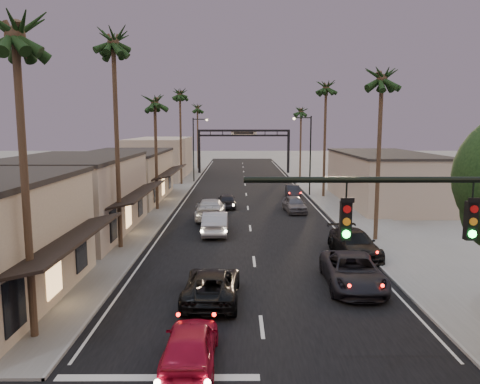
{
  "coord_description": "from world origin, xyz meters",
  "views": [
    {
      "loc": [
        -0.94,
        -7.66,
        7.96
      ],
      "look_at": [
        -0.79,
        30.53,
        2.5
      ],
      "focal_mm": 35.0,
      "sensor_mm": 36.0,
      "label": 1
    }
  ],
  "objects_px": {
    "arch": "(244,140)",
    "palm_la": "(14,22)",
    "streetlight_right": "(308,149)",
    "oncoming_silver": "(215,223)",
    "oncoming_pickup": "(212,285)",
    "palm_far": "(197,106)",
    "streetlight_left": "(195,144)",
    "oncoming_red": "(190,344)",
    "palm_rc": "(301,109)",
    "curbside_black": "(354,244)",
    "curbside_near": "(353,271)",
    "palm_lc": "(155,98)",
    "palm_ra": "(382,72)",
    "palm_rb": "(326,84)",
    "palm_lb": "(113,36)",
    "palm_ld": "(180,91)"
  },
  "relations": [
    {
      "from": "oncoming_red",
      "to": "palm_rc",
      "type": "bearing_deg",
      "value": -100.74
    },
    {
      "from": "palm_la",
      "to": "curbside_near",
      "type": "height_order",
      "value": "palm_la"
    },
    {
      "from": "palm_rc",
      "to": "oncoming_pickup",
      "type": "xyz_separation_m",
      "value": [
        -10.74,
        -51.15,
        -9.74
      ]
    },
    {
      "from": "streetlight_right",
      "to": "palm_rb",
      "type": "height_order",
      "value": "palm_rb"
    },
    {
      "from": "palm_far",
      "to": "oncoming_silver",
      "type": "relative_size",
      "value": 2.58
    },
    {
      "from": "palm_la",
      "to": "oncoming_silver",
      "type": "height_order",
      "value": "palm_la"
    },
    {
      "from": "palm_la",
      "to": "oncoming_red",
      "type": "xyz_separation_m",
      "value": [
        6.06,
        -2.0,
        -10.7
      ]
    },
    {
      "from": "palm_la",
      "to": "oncoming_silver",
      "type": "xyz_separation_m",
      "value": [
        5.98,
        17.11,
        -10.6
      ]
    },
    {
      "from": "palm_ld",
      "to": "curbside_near",
      "type": "bearing_deg",
      "value": -71.71
    },
    {
      "from": "oncoming_silver",
      "to": "curbside_near",
      "type": "bearing_deg",
      "value": 122.21
    },
    {
      "from": "streetlight_right",
      "to": "streetlight_left",
      "type": "relative_size",
      "value": 1.0
    },
    {
      "from": "palm_rc",
      "to": "palm_ld",
      "type": "bearing_deg",
      "value": -152.38
    },
    {
      "from": "oncoming_pickup",
      "to": "oncoming_silver",
      "type": "bearing_deg",
      "value": -86.36
    },
    {
      "from": "palm_la",
      "to": "oncoming_silver",
      "type": "bearing_deg",
      "value": 70.72
    },
    {
      "from": "palm_lc",
      "to": "oncoming_red",
      "type": "distance_m",
      "value": 31.18
    },
    {
      "from": "palm_lc",
      "to": "curbside_black",
      "type": "relative_size",
      "value": 2.26
    },
    {
      "from": "palm_la",
      "to": "palm_rb",
      "type": "distance_m",
      "value": 39.01
    },
    {
      "from": "streetlight_left",
      "to": "curbside_near",
      "type": "relative_size",
      "value": 1.56
    },
    {
      "from": "streetlight_left",
      "to": "streetlight_right",
      "type": "bearing_deg",
      "value": -43.21
    },
    {
      "from": "curbside_black",
      "to": "palm_rc",
      "type": "bearing_deg",
      "value": 81.0
    },
    {
      "from": "palm_la",
      "to": "palm_lc",
      "type": "xyz_separation_m",
      "value": [
        -0.0,
        27.0,
        -0.97
      ]
    },
    {
      "from": "palm_la",
      "to": "oncoming_pickup",
      "type": "xyz_separation_m",
      "value": [
        6.46,
        3.85,
        -10.71
      ]
    },
    {
      "from": "palm_rb",
      "to": "oncoming_pickup",
      "type": "xyz_separation_m",
      "value": [
        -10.74,
        -31.15,
        -11.68
      ]
    },
    {
      "from": "palm_rb",
      "to": "curbside_black",
      "type": "distance_m",
      "value": 26.62
    },
    {
      "from": "curbside_near",
      "to": "palm_ra",
      "type": "bearing_deg",
      "value": 69.93
    },
    {
      "from": "palm_rb",
      "to": "oncoming_red",
      "type": "distance_m",
      "value": 40.36
    },
    {
      "from": "palm_rb",
      "to": "palm_far",
      "type": "bearing_deg",
      "value": 116.43
    },
    {
      "from": "palm_la",
      "to": "palm_ld",
      "type": "xyz_separation_m",
      "value": [
        -0.0,
        46.0,
        0.97
      ]
    },
    {
      "from": "palm_lb",
      "to": "oncoming_silver",
      "type": "bearing_deg",
      "value": 34.48
    },
    {
      "from": "curbside_black",
      "to": "palm_lb",
      "type": "bearing_deg",
      "value": 167.13
    },
    {
      "from": "palm_rb",
      "to": "oncoming_silver",
      "type": "height_order",
      "value": "palm_rb"
    },
    {
      "from": "palm_far",
      "to": "streetlight_left",
      "type": "bearing_deg",
      "value": -86.05
    },
    {
      "from": "arch",
      "to": "palm_far",
      "type": "height_order",
      "value": "palm_far"
    },
    {
      "from": "streetlight_left",
      "to": "palm_lb",
      "type": "xyz_separation_m",
      "value": [
        -1.68,
        -36.0,
        8.06
      ]
    },
    {
      "from": "curbside_near",
      "to": "curbside_black",
      "type": "height_order",
      "value": "curbside_near"
    },
    {
      "from": "oncoming_red",
      "to": "palm_lb",
      "type": "bearing_deg",
      "value": -67.67
    },
    {
      "from": "palm_ra",
      "to": "curbside_near",
      "type": "height_order",
      "value": "palm_ra"
    },
    {
      "from": "streetlight_right",
      "to": "curbside_black",
      "type": "bearing_deg",
      "value": -91.72
    },
    {
      "from": "palm_lc",
      "to": "oncoming_silver",
      "type": "relative_size",
      "value": 2.38
    },
    {
      "from": "arch",
      "to": "palm_la",
      "type": "height_order",
      "value": "palm_la"
    },
    {
      "from": "palm_ra",
      "to": "oncoming_silver",
      "type": "distance_m",
      "value": 15.58
    },
    {
      "from": "streetlight_right",
      "to": "oncoming_silver",
      "type": "xyz_separation_m",
      "value": [
        -9.54,
        -18.89,
        -4.49
      ]
    },
    {
      "from": "palm_la",
      "to": "oncoming_red",
      "type": "bearing_deg",
      "value": -18.25
    },
    {
      "from": "palm_rc",
      "to": "curbside_near",
      "type": "relative_size",
      "value": 2.11
    },
    {
      "from": "palm_lb",
      "to": "palm_far",
      "type": "xyz_separation_m",
      "value": [
        0.3,
        56.0,
        -1.94
      ]
    },
    {
      "from": "oncoming_pickup",
      "to": "palm_far",
      "type": "bearing_deg",
      "value": -83.0
    },
    {
      "from": "oncoming_red",
      "to": "curbside_near",
      "type": "bearing_deg",
      "value": -133.23
    },
    {
      "from": "streetlight_left",
      "to": "oncoming_silver",
      "type": "height_order",
      "value": "streetlight_left"
    },
    {
      "from": "palm_ra",
      "to": "oncoming_red",
      "type": "height_order",
      "value": "palm_ra"
    },
    {
      "from": "curbside_near",
      "to": "curbside_black",
      "type": "bearing_deg",
      "value": 77.81
    }
  ]
}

